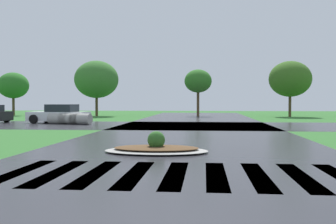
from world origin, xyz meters
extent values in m
cube|color=#2B2B30|center=(0.00, 10.00, 0.00)|extent=(10.05, 80.00, 0.01)
cube|color=#2B2B30|center=(0.00, 21.91, 0.00)|extent=(90.00, 9.05, 0.01)
cube|color=white|center=(-3.60, 4.58, 0.00)|extent=(0.45, 3.42, 0.01)
cube|color=white|center=(-2.70, 4.58, 0.00)|extent=(0.45, 3.42, 0.01)
cube|color=white|center=(-1.80, 4.58, 0.00)|extent=(0.45, 3.42, 0.01)
cube|color=white|center=(-0.90, 4.58, 0.00)|extent=(0.45, 3.42, 0.01)
cube|color=white|center=(0.00, 4.58, 0.00)|extent=(0.45, 3.42, 0.01)
cube|color=white|center=(0.90, 4.58, 0.00)|extent=(0.45, 3.42, 0.01)
cube|color=white|center=(1.80, 4.58, 0.00)|extent=(0.45, 3.42, 0.01)
cube|color=white|center=(2.70, 4.58, 0.00)|extent=(0.45, 3.42, 0.01)
ellipsoid|color=#9E9B93|center=(-0.88, 8.24, 0.06)|extent=(3.29, 1.96, 0.12)
ellipsoid|color=brown|center=(-0.88, 8.24, 0.15)|extent=(2.70, 1.61, 0.10)
sphere|color=#2D6023|center=(-0.88, 8.24, 0.40)|extent=(0.56, 0.56, 0.56)
cylinder|color=black|center=(-14.40, 24.66, 0.32)|extent=(0.66, 0.30, 0.64)
cube|color=silver|center=(-10.02, 23.92, 0.50)|extent=(4.53, 2.27, 0.66)
cube|color=#1E232B|center=(-9.74, 23.89, 1.11)|extent=(2.17, 1.78, 0.55)
cylinder|color=black|center=(-11.59, 23.19, 0.32)|extent=(0.66, 0.30, 0.64)
cylinder|color=black|center=(-11.37, 25.01, 0.32)|extent=(0.66, 0.30, 0.64)
cylinder|color=black|center=(-8.66, 22.84, 0.32)|extent=(0.66, 0.30, 0.64)
cylinder|color=black|center=(-8.44, 24.66, 0.32)|extent=(0.66, 0.30, 0.64)
cylinder|color=#9E9B93|center=(-9.60, 22.86, 0.38)|extent=(1.61, 1.08, 0.76)
cylinder|color=#9E9B93|center=(-8.74, 22.66, 0.38)|extent=(1.61, 1.08, 0.76)
cylinder|color=#9E9B93|center=(-7.89, 22.46, 0.38)|extent=(1.61, 1.08, 0.76)
cylinder|color=#4C3823|center=(-20.57, 38.05, 1.08)|extent=(0.28, 0.28, 2.17)
ellipsoid|color=#2A6C24|center=(-20.57, 38.05, 3.35)|extent=(3.38, 3.38, 2.88)
cylinder|color=#4C3823|center=(-10.85, 37.18, 1.14)|extent=(0.28, 0.28, 2.29)
ellipsoid|color=#37712C|center=(-10.85, 37.18, 3.93)|extent=(4.68, 4.68, 3.98)
cylinder|color=#4C3823|center=(-0.05, 38.23, 1.37)|extent=(0.28, 0.28, 2.73)
ellipsoid|color=#2F6C23|center=(-0.05, 38.23, 3.75)|extent=(2.91, 2.91, 2.48)
cylinder|color=#4C3823|center=(9.41, 37.47, 1.19)|extent=(0.28, 0.28, 2.38)
ellipsoid|color=#37621F|center=(9.41, 37.47, 3.89)|extent=(4.32, 4.32, 3.67)
camera|label=1|loc=(0.64, -4.11, 1.64)|focal=42.20mm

